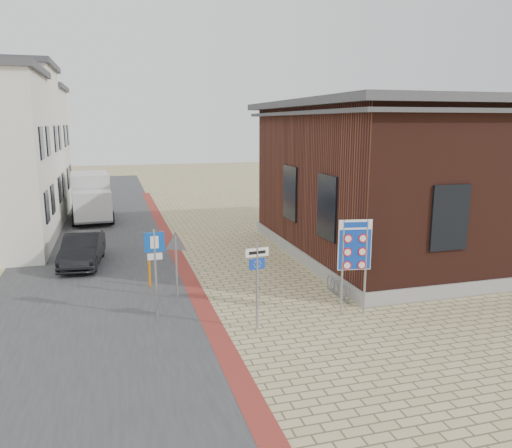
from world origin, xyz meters
TOP-DOWN VIEW (x-y plane):
  - ground at (0.00, 0.00)m, footprint 120.00×120.00m
  - road_strip at (-5.50, 15.00)m, footprint 7.00×60.00m
  - curb_strip at (-2.00, 10.00)m, footprint 0.60×40.00m
  - brick_building at (8.99, 7.00)m, footprint 13.00×13.00m
  - townhouse_far at (-10.99, 24.00)m, footprint 7.40×6.40m
  - bike_rack at (2.65, 2.20)m, footprint 0.08×1.80m
  - sedan at (-5.97, 8.69)m, footprint 1.82×4.17m
  - box_truck at (-5.93, 18.87)m, footprint 2.58×5.52m
  - border_sign at (2.34, 0.50)m, footprint 1.03×0.21m
  - essen_sign at (-0.80, 0.30)m, footprint 0.69×0.13m
  - parking_sign at (-3.50, 2.00)m, footprint 0.61×0.07m
  - yield_sign at (-2.69, 3.50)m, footprint 0.77×0.36m
  - bollard at (-3.50, 5.00)m, footprint 0.12×0.12m

SIDE VIEW (x-z plane):
  - ground at x=0.00m, z-range 0.00..0.00m
  - road_strip at x=-5.50m, z-range 0.00..0.02m
  - curb_strip at x=-2.00m, z-range 0.00..0.03m
  - bike_rack at x=2.65m, z-range -0.04..0.56m
  - bollard at x=-3.50m, z-range 0.00..1.01m
  - sedan at x=-5.97m, z-range 0.00..1.33m
  - box_truck at x=-5.93m, z-range 0.05..2.87m
  - yield_sign at x=-2.69m, z-range 0.58..2.84m
  - essen_sign at x=-0.80m, z-range 0.43..3.00m
  - parking_sign at x=-3.50m, z-range 0.52..3.28m
  - border_sign at x=2.34m, z-range 0.67..3.70m
  - brick_building at x=8.99m, z-range 0.09..6.89m
  - townhouse_far at x=-10.99m, z-range 0.02..8.32m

